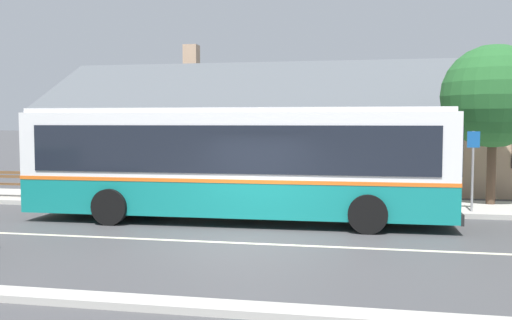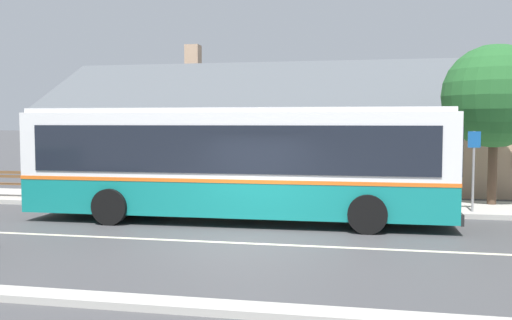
% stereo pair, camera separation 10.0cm
% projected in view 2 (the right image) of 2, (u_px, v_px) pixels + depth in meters
% --- Properties ---
extents(ground_plane, '(300.00, 300.00, 0.00)m').
position_uv_depth(ground_plane, '(244.00, 243.00, 13.25)').
color(ground_plane, '#424244').
extents(sidewalk_far, '(60.00, 3.00, 0.15)m').
position_uv_depth(sidewalk_far, '(284.00, 204.00, 19.11)').
color(sidewalk_far, '#ADAAA3').
rests_on(sidewalk_far, ground).
extents(curb_near, '(60.00, 0.50, 0.12)m').
position_uv_depth(curb_near, '(175.00, 305.00, 8.60)').
color(curb_near, '#ADAAA3').
rests_on(curb_near, ground).
extents(lane_divider_stripe, '(60.00, 0.16, 0.01)m').
position_uv_depth(lane_divider_stripe, '(244.00, 243.00, 13.25)').
color(lane_divider_stripe, beige).
rests_on(lane_divider_stripe, ground).
extents(community_building, '(23.72, 9.95, 6.68)m').
position_uv_depth(community_building, '(317.00, 144.00, 26.81)').
color(community_building, tan).
rests_on(community_building, ground).
extents(transit_bus, '(11.97, 2.91, 3.20)m').
position_uv_depth(transit_bus, '(236.00, 161.00, 16.14)').
color(transit_bus, '#147F7A').
rests_on(transit_bus, ground).
extents(bench_by_building, '(1.86, 0.51, 0.94)m').
position_uv_depth(bench_by_building, '(10.00, 185.00, 20.36)').
color(bench_by_building, brown).
rests_on(bench_by_building, sidewalk_far).
extents(bench_down_street, '(1.65, 0.51, 0.94)m').
position_uv_depth(bench_down_street, '(103.00, 187.00, 19.65)').
color(bench_down_street, brown).
rests_on(bench_down_street, sidewalk_far).
extents(street_tree_primary, '(3.32, 3.32, 5.30)m').
position_uv_depth(street_tree_primary, '(494.00, 97.00, 18.28)').
color(street_tree_primary, '#4C3828').
rests_on(street_tree_primary, ground).
extents(bus_stop_sign, '(0.36, 0.07, 2.40)m').
position_uv_depth(bus_stop_sign, '(474.00, 162.00, 16.86)').
color(bus_stop_sign, gray).
rests_on(bus_stop_sign, sidewalk_far).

